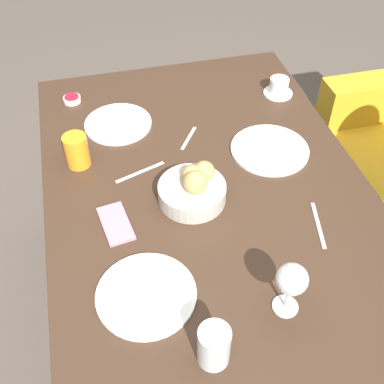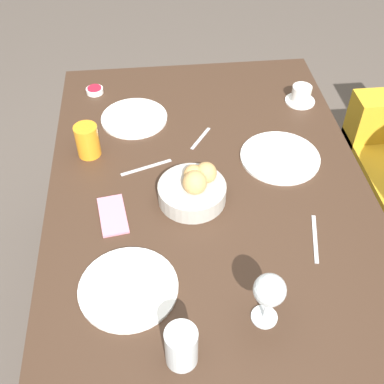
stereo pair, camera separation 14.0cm
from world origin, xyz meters
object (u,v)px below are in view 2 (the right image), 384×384
at_px(bread_basket, 194,189).
at_px(fork_silver, 146,167).
at_px(jam_bowl_berry, 95,90).
at_px(spoon_coffee, 200,138).
at_px(wine_glass, 269,291).
at_px(knife_silver, 315,238).
at_px(coffee_cup, 301,95).
at_px(water_tumbler, 181,347).
at_px(juice_glass, 87,141).
at_px(cell_phone, 113,215).
at_px(plate_near_right, 128,288).
at_px(plate_near_left, 134,118).
at_px(plate_far_center, 280,157).

distance_m(bread_basket, fork_silver, 0.20).
xyz_separation_m(jam_bowl_berry, spoon_coffee, (0.32, 0.37, -0.01)).
distance_m(wine_glass, knife_silver, 0.31).
distance_m(jam_bowl_berry, fork_silver, 0.48).
relative_size(coffee_cup, jam_bowl_berry, 1.71).
bearing_deg(knife_silver, water_tumbler, -52.31).
relative_size(juice_glass, coffee_cup, 0.99).
bearing_deg(cell_phone, plate_near_right, 9.49).
bearing_deg(plate_near_left, cell_phone, -8.74).
xyz_separation_m(plate_near_left, wine_glass, (0.82, 0.29, 0.11)).
bearing_deg(knife_silver, juice_glass, -123.97).
bearing_deg(bread_basket, plate_near_left, -157.68).
xyz_separation_m(water_tumbler, fork_silver, (-0.64, -0.06, -0.05)).
bearing_deg(plate_near_right, spoon_coffee, 156.67).
bearing_deg(jam_bowl_berry, water_tumbler, 12.16).
relative_size(coffee_cup, knife_silver, 0.65).
relative_size(plate_near_left, cell_phone, 1.47).
bearing_deg(spoon_coffee, fork_silver, -55.69).
distance_m(bread_basket, juice_glass, 0.40).
bearing_deg(plate_near_left, bread_basket, 22.32).
relative_size(knife_silver, spoon_coffee, 1.50).
distance_m(coffee_cup, knife_silver, 0.66).
bearing_deg(juice_glass, plate_near_left, 139.32).
relative_size(plate_far_center, water_tumbler, 2.35).
height_order(plate_far_center, spoon_coffee, plate_far_center).
relative_size(plate_near_left, juice_glass, 2.15).
xyz_separation_m(bread_basket, fork_silver, (-0.15, -0.13, -0.04)).
relative_size(juice_glass, jam_bowl_berry, 1.70).
distance_m(juice_glass, jam_bowl_berry, 0.36).
relative_size(plate_near_left, knife_silver, 1.39).
bearing_deg(knife_silver, cell_phone, -104.34).
bearing_deg(fork_silver, wine_glass, 24.93).
relative_size(water_tumbler, knife_silver, 0.65).
distance_m(bread_basket, jam_bowl_berry, 0.67).
bearing_deg(water_tumbler, wine_glass, 111.64).
xyz_separation_m(plate_near_right, fork_silver, (-0.45, 0.06, -0.00)).
relative_size(juice_glass, cell_phone, 0.68).
distance_m(water_tumbler, coffee_cup, 1.08).
height_order(plate_near_right, coffee_cup, coffee_cup).
height_order(coffee_cup, cell_phone, coffee_cup).
relative_size(juice_glass, fork_silver, 0.66).
height_order(bread_basket, fork_silver, bread_basket).
distance_m(plate_near_right, spoon_coffee, 0.63).
bearing_deg(plate_near_left, knife_silver, 38.96).
relative_size(plate_near_left, wine_glass, 1.50).
height_order(juice_glass, cell_phone, juice_glass).
bearing_deg(cell_phone, bread_basket, 101.29).
xyz_separation_m(plate_near_left, water_tumbler, (0.90, 0.09, 0.05)).
height_order(plate_near_right, water_tumbler, water_tumbler).
height_order(fork_silver, spoon_coffee, same).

